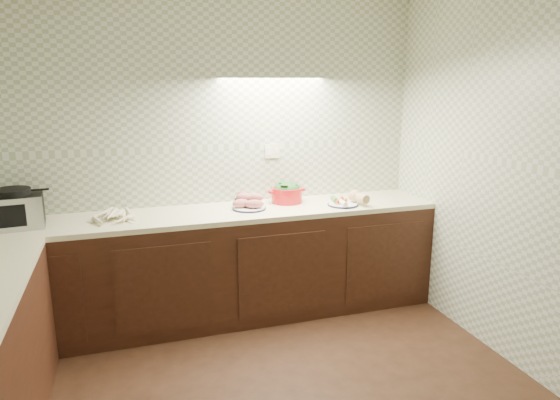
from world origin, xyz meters
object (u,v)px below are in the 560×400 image
object	(u,v)px
sweet_potato_plate	(249,203)
veg_plate	(349,200)
onion_bowl	(244,200)
toaster_oven	(13,209)
dutch_oven	(287,192)
parsnip_pile	(123,215)

from	to	relation	value
sweet_potato_plate	veg_plate	xyz separation A→B (m)	(0.82, -0.11, -0.00)
onion_bowl	veg_plate	bearing A→B (deg)	-15.12
toaster_oven	dutch_oven	size ratio (longest dim) A/B	1.28
toaster_oven	sweet_potato_plate	xyz separation A→B (m)	(1.70, -0.01, -0.08)
sweet_potato_plate	veg_plate	world-z (taller)	sweet_potato_plate
parsnip_pile	sweet_potato_plate	distance (m)	0.97
toaster_oven	parsnip_pile	distance (m)	0.73
parsnip_pile	sweet_potato_plate	world-z (taller)	sweet_potato_plate
sweet_potato_plate	dutch_oven	world-z (taller)	dutch_oven
sweet_potato_plate	onion_bowl	world-z (taller)	same
toaster_oven	sweet_potato_plate	distance (m)	1.70
sweet_potato_plate	veg_plate	distance (m)	0.83
onion_bowl	veg_plate	world-z (taller)	onion_bowl
dutch_oven	veg_plate	world-z (taller)	dutch_oven
parsnip_pile	sweet_potato_plate	bearing A→B (deg)	-0.01
toaster_oven	onion_bowl	world-z (taller)	toaster_oven
parsnip_pile	veg_plate	world-z (taller)	veg_plate
toaster_oven	parsnip_pile	world-z (taller)	toaster_oven
onion_bowl	dutch_oven	distance (m)	0.37
sweet_potato_plate	onion_bowl	xyz separation A→B (m)	(-0.01, 0.11, -0.00)
toaster_oven	veg_plate	world-z (taller)	toaster_oven
toaster_oven	onion_bowl	size ratio (longest dim) A/B	2.56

